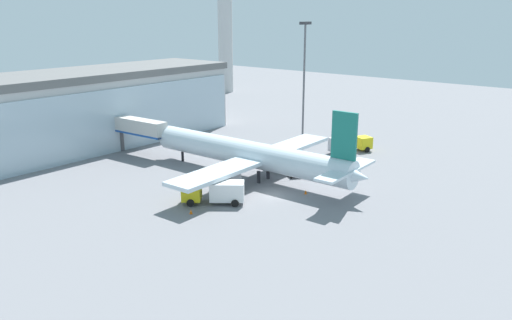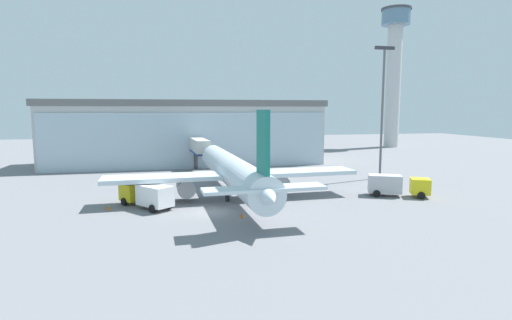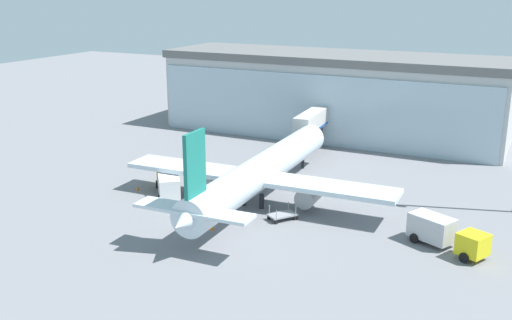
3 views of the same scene
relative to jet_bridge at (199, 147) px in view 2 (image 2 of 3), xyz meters
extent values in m
plane|color=slate|center=(-1.25, -27.92, -4.44)|extent=(240.00, 240.00, 0.00)
cube|color=#B4B4B4|center=(-1.25, 11.84, 1.28)|extent=(52.49, 15.26, 11.43)
cube|color=#A6BCCA|center=(-1.27, 4.14, 0.71)|extent=(51.40, 0.45, 10.29)
cube|color=#616161|center=(-1.25, 11.84, 7.59)|extent=(53.54, 15.57, 1.20)
cube|color=beige|center=(0.01, -0.10, 0.19)|extent=(2.96, 11.19, 2.40)
cube|color=#194799|center=(0.01, -0.10, -0.86)|extent=(3.00, 11.19, 0.30)
cylinder|color=#4C4C51|center=(-0.28, 4.04, -2.72)|extent=(0.70, 0.70, 3.42)
cylinder|color=#BDBDBD|center=(58.73, 35.57, 12.84)|extent=(4.09, 4.09, 34.56)
cylinder|color=slate|center=(58.73, 35.57, 32.12)|extent=(7.90, 7.90, 4.00)
cylinder|color=#3F3F44|center=(58.73, 35.57, 34.42)|extent=(8.30, 8.30, 0.60)
cylinder|color=#59595E|center=(27.44, -12.82, 5.52)|extent=(0.36, 0.36, 19.91)
cube|color=#333338|center=(27.44, -12.82, 15.72)|extent=(3.20, 0.40, 0.50)
cylinder|color=silver|center=(2.35, -21.05, -1.07)|extent=(4.63, 31.80, 3.53)
cone|color=silver|center=(1.80, -5.21, -1.07)|extent=(3.63, 3.12, 3.53)
cone|color=silver|center=(2.90, -36.89, -1.07)|extent=(3.31, 4.11, 3.18)
cube|color=silver|center=(2.40, -22.63, -1.42)|extent=(30.47, 5.25, 0.50)
cube|color=silver|center=(2.86, -35.89, -0.54)|extent=(11.08, 2.78, 0.30)
cube|color=#197266|center=(2.84, -35.39, 3.53)|extent=(0.47, 3.21, 5.67)
cylinder|color=gray|center=(-3.38, -22.33, -2.77)|extent=(2.21, 3.27, 2.10)
cylinder|color=gray|center=(8.15, -21.93, -2.77)|extent=(2.21, 3.27, 2.10)
cylinder|color=black|center=(1.38, -23.67, -3.64)|extent=(0.50, 0.50, 1.60)
cylinder|color=black|center=(3.49, -23.60, -3.64)|extent=(0.50, 0.50, 1.60)
cylinder|color=black|center=(1.90, -8.21, -3.64)|extent=(0.40, 0.40, 1.60)
cube|color=yellow|center=(-9.46, -22.29, -3.04)|extent=(3.09, 3.09, 1.90)
cube|color=white|center=(-6.85, -25.59, -2.89)|extent=(4.21, 4.50, 2.20)
cylinder|color=black|center=(-10.32, -22.98, -3.99)|extent=(0.79, 0.89, 0.90)
cylinder|color=black|center=(-8.60, -21.61, -3.99)|extent=(0.79, 0.89, 0.90)
cylinder|color=black|center=(-7.09, -27.05, -3.99)|extent=(0.79, 0.89, 0.90)
cylinder|color=black|center=(-5.37, -25.69, -3.99)|extent=(0.79, 0.89, 0.90)
cube|color=yellow|center=(25.03, -26.55, -3.04)|extent=(2.93, 2.93, 1.90)
cube|color=#B2B2B7|center=(21.24, -24.75, -2.89)|extent=(4.56, 3.71, 2.20)
cylinder|color=black|center=(25.51, -25.56, -3.99)|extent=(0.94, 0.66, 0.90)
cylinder|color=black|center=(24.56, -27.55, -3.99)|extent=(0.94, 0.66, 0.90)
cylinder|color=black|center=(20.81, -23.32, -3.99)|extent=(0.94, 0.66, 0.90)
cylinder|color=black|center=(19.87, -25.31, -3.99)|extent=(0.94, 0.66, 0.90)
cube|color=gray|center=(6.76, -25.52, -3.92)|extent=(2.93, 3.21, 0.16)
cylinder|color=black|center=(6.69, -26.85, -4.22)|extent=(0.35, 0.43, 0.44)
cylinder|color=gray|center=(6.69, -26.85, -3.39)|extent=(0.08, 0.08, 0.90)
cylinder|color=black|center=(5.52, -26.02, -4.22)|extent=(0.35, 0.43, 0.44)
cylinder|color=gray|center=(5.52, -26.02, -3.39)|extent=(0.08, 0.08, 0.90)
cylinder|color=black|center=(7.99, -25.03, -4.22)|extent=(0.35, 0.43, 0.44)
cylinder|color=gray|center=(7.99, -25.03, -3.39)|extent=(0.08, 0.08, 0.90)
cylinder|color=black|center=(6.82, -24.19, -4.22)|extent=(0.35, 0.43, 0.44)
cylinder|color=gray|center=(6.82, -24.19, -3.39)|extent=(0.08, 0.08, 0.90)
cone|color=orange|center=(1.77, -30.97, -4.16)|extent=(0.36, 0.36, 0.55)
cone|color=orange|center=(-11.85, -24.66, -4.16)|extent=(0.36, 0.36, 0.55)
camera|label=1|loc=(-47.35, -63.59, 17.09)|focal=35.00mm
camera|label=2|loc=(-5.46, -69.41, 6.36)|focal=28.00mm
camera|label=3|loc=(29.40, -76.94, 18.16)|focal=42.00mm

